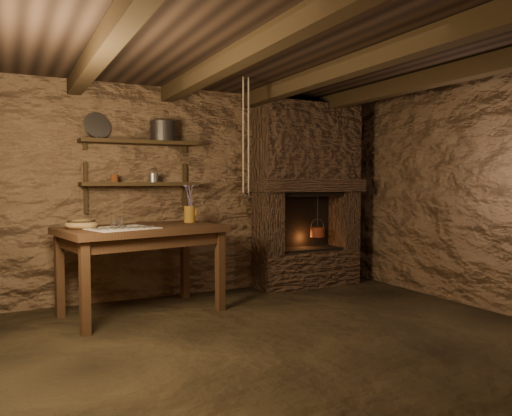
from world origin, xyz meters
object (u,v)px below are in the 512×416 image
wooden_bowl (81,225)px  iron_stockpot (163,132)px  stoneware_jug (190,206)px  work_table (142,267)px  red_pot (317,231)px

wooden_bowl → iron_stockpot: 1.42m
stoneware_jug → wooden_bowl: (-1.15, -0.20, -0.14)m
stoneware_jug → wooden_bowl: stoneware_jug is taller
work_table → red_pot: 2.39m
iron_stockpot → stoneware_jug: bearing=-52.5°
stoneware_jug → red_pot: 1.81m
wooden_bowl → red_pot: 2.94m
iron_stockpot → red_pot: bearing=-3.5°
work_table → stoneware_jug: bearing=10.1°
iron_stockpot → red_pot: (1.98, -0.12, -1.18)m
work_table → red_pot: red_pot is taller
work_table → iron_stockpot: bearing=42.6°
wooden_bowl → work_table: bearing=-2.6°
stoneware_jug → iron_stockpot: (-0.21, 0.28, 0.81)m
work_table → iron_stockpot: 1.53m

